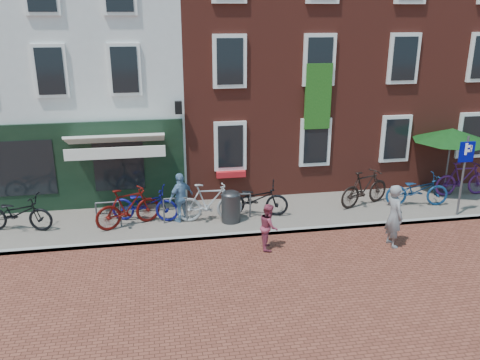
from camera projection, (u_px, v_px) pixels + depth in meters
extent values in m
plane|color=brown|center=(230.00, 238.00, 14.51)|extent=(80.00, 80.00, 0.00)
cube|color=slate|center=(253.00, 215.00, 16.06)|extent=(24.00, 3.00, 0.10)
cube|color=silver|center=(70.00, 62.00, 18.77)|extent=(8.00, 8.00, 9.00)
cube|color=maroon|center=(251.00, 47.00, 19.77)|extent=(6.00, 8.00, 10.00)
cube|color=maroon|center=(391.00, 45.00, 20.77)|extent=(6.00, 8.00, 10.00)
cylinder|color=#323335|center=(231.00, 208.00, 15.30)|extent=(0.59, 0.59, 0.88)
ellipsoid|color=#323335|center=(231.00, 193.00, 15.13)|extent=(0.59, 0.59, 0.26)
cylinder|color=#4C4C4F|center=(463.00, 176.00, 15.54)|extent=(0.07, 0.07, 2.60)
cube|color=#010680|center=(467.00, 152.00, 15.26)|extent=(0.50, 0.04, 0.65)
cylinder|color=#4C4C4F|center=(444.00, 192.00, 17.84)|extent=(0.50, 0.50, 0.08)
cylinder|color=#4C4C4F|center=(448.00, 163.00, 17.49)|extent=(0.06, 0.06, 2.26)
cone|color=#103F13|center=(452.00, 132.00, 17.13)|extent=(2.69, 2.69, 0.45)
imported|color=gray|center=(394.00, 216.00, 13.78)|extent=(0.49, 0.69, 1.81)
imported|color=#97374D|center=(269.00, 226.00, 13.69)|extent=(0.58, 0.70, 1.31)
imported|color=#648AB0|center=(181.00, 197.00, 15.23)|extent=(0.96, 0.85, 1.56)
imported|color=black|center=(17.00, 213.00, 14.64)|extent=(2.21, 1.17, 1.10)
imported|color=#4C0A07|center=(128.00, 207.00, 14.90)|extent=(2.11, 1.30, 1.22)
imported|color=navy|center=(145.00, 204.00, 15.33)|extent=(2.22, 1.22, 1.10)
imported|color=#959698|center=(209.00, 202.00, 15.28)|extent=(2.07, 0.70, 1.22)
imported|color=black|center=(255.00, 199.00, 15.76)|extent=(2.22, 1.23, 1.10)
imported|color=black|center=(365.00, 188.00, 16.54)|extent=(2.11, 1.26, 1.22)
imported|color=navy|center=(417.00, 190.00, 16.55)|extent=(2.18, 1.03, 1.10)
imported|color=#3F154C|center=(463.00, 179.00, 17.47)|extent=(2.05, 0.62, 1.22)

